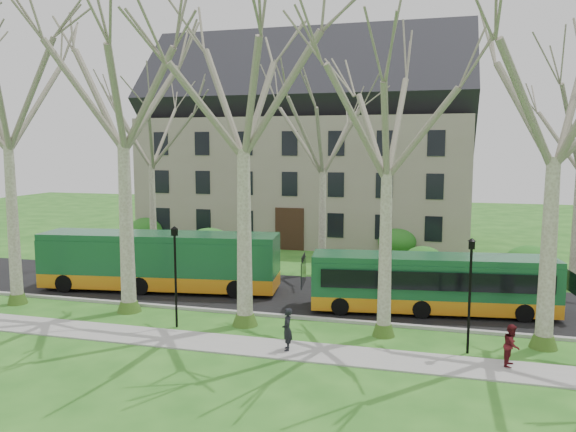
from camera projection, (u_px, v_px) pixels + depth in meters
The scene contains 13 objects.
ground at pixel (317, 331), 23.66m from camera, with size 120.00×120.00×0.00m, color #235C1A.
sidewalk at pixel (304, 351), 21.26m from camera, with size 70.00×2.00×0.06m, color gray.
road at pixel (340, 297), 28.92m from camera, with size 80.00×8.00×0.06m, color black.
curb at pixel (324, 319), 25.08m from camera, with size 80.00×0.25×0.14m, color #A5A39E.
building at pixel (308, 143), 47.22m from camera, with size 26.50×12.20×16.00m.
tree_row_verge at pixel (320, 165), 23.09m from camera, with size 49.00×7.00×14.00m.
tree_row_far at pixel (335, 176), 33.81m from camera, with size 33.00×7.00×12.00m.
lamp_row at pixel (312, 277), 22.38m from camera, with size 36.22×0.22×4.30m.
hedges at pixel (293, 247), 38.16m from camera, with size 30.60×8.60×2.00m.
bus_lead at pixel (160, 261), 30.21m from camera, with size 12.76×2.66×3.19m, color #17512C, non-canonical shape.
bus_follow at pixel (432, 283), 26.09m from camera, with size 11.07×2.31×2.77m, color #17512C, non-canonical shape.
pedestrian_a at pixel (287, 329), 21.25m from camera, with size 0.59×0.39×1.62m, color black.
pedestrian_b at pixel (512, 345), 19.71m from camera, with size 0.73×0.57×1.49m, color #531318.
Camera 1 is at (4.75, -22.42, 7.72)m, focal length 35.00 mm.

